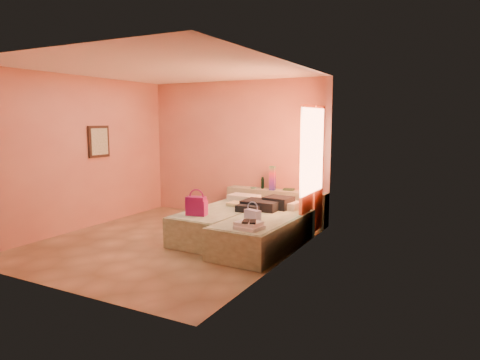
% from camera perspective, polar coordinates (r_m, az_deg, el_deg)
% --- Properties ---
extents(ground, '(4.50, 4.50, 0.00)m').
position_cam_1_polar(ground, '(7.25, -9.13, -8.17)').
color(ground, tan).
rests_on(ground, ground).
extents(room_walls, '(4.02, 4.51, 2.81)m').
position_cam_1_polar(room_walls, '(7.31, -5.46, 6.25)').
color(room_walls, tan).
rests_on(room_walls, ground).
extents(headboard_ledge, '(2.05, 0.30, 0.65)m').
position_cam_1_polar(headboard_ledge, '(8.46, 4.81, -3.48)').
color(headboard_ledge, '#A1A789').
rests_on(headboard_ledge, ground).
extents(bed_left, '(0.97, 2.03, 0.50)m').
position_cam_1_polar(bed_left, '(7.39, -2.34, -5.76)').
color(bed_left, '#B6D4AB').
rests_on(bed_left, ground).
extents(bed_right, '(0.97, 2.03, 0.50)m').
position_cam_1_polar(bed_right, '(6.76, 3.20, -7.06)').
color(bed_right, '#B6D4AB').
rests_on(bed_right, ground).
extents(water_bottle, '(0.06, 0.06, 0.22)m').
position_cam_1_polar(water_bottle, '(8.52, 3.02, -0.42)').
color(water_bottle, '#123420').
rests_on(water_bottle, headboard_ledge).
extents(rainbow_box, '(0.11, 0.11, 0.47)m').
position_cam_1_polar(rainbow_box, '(8.33, 4.36, 0.24)').
color(rainbow_box, '#9B1364').
rests_on(rainbow_box, headboard_ledge).
extents(small_dish, '(0.14, 0.14, 0.03)m').
position_cam_1_polar(small_dish, '(8.54, 1.78, -1.05)').
color(small_dish, '#4F916B').
rests_on(small_dish, headboard_ledge).
extents(green_book, '(0.22, 0.17, 0.03)m').
position_cam_1_polar(green_book, '(8.37, 6.53, -1.26)').
color(green_book, '#27492F').
rests_on(green_book, headboard_ledge).
extents(flower_vase, '(0.25, 0.25, 0.26)m').
position_cam_1_polar(flower_vase, '(8.07, 9.85, -0.86)').
color(flower_vase, white).
rests_on(flower_vase, headboard_ledge).
extents(magenta_handbag, '(0.35, 0.24, 0.30)m').
position_cam_1_polar(magenta_handbag, '(6.85, -5.81, -3.45)').
color(magenta_handbag, '#9B1364').
rests_on(magenta_handbag, bed_left).
extents(khaki_garment, '(0.35, 0.28, 0.06)m').
position_cam_1_polar(khaki_garment, '(7.57, -0.23, -3.24)').
color(khaki_garment, tan).
rests_on(khaki_garment, bed_left).
extents(clothes_pile, '(0.70, 0.70, 0.20)m').
position_cam_1_polar(clothes_pile, '(7.25, 3.27, -3.20)').
color(clothes_pile, black).
rests_on(clothes_pile, bed_right).
extents(blue_handbag, '(0.28, 0.18, 0.17)m').
position_cam_1_polar(blue_handbag, '(6.46, 1.70, -4.72)').
color(blue_handbag, '#3E4C96').
rests_on(blue_handbag, bed_right).
extents(towel_stack, '(0.39, 0.35, 0.10)m').
position_cam_1_polar(towel_stack, '(5.98, 1.24, -6.10)').
color(towel_stack, white).
rests_on(towel_stack, bed_right).
extents(sandal_pair, '(0.23, 0.26, 0.02)m').
position_cam_1_polar(sandal_pair, '(5.94, 1.21, -5.57)').
color(sandal_pair, black).
rests_on(sandal_pair, towel_stack).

